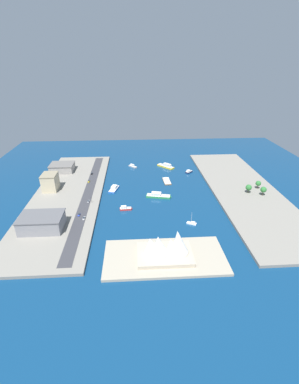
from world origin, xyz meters
TOP-DOWN VIEW (x-y plane):
  - ground_plane at (0.00, 0.00)m, footprint 440.00×440.00m
  - quay_west at (-94.68, 0.00)m, footprint 70.00×240.00m
  - quay_east at (94.68, 0.00)m, footprint 70.00×240.00m
  - peninsula_point at (4.00, 105.15)m, footprint 87.22×42.40m
  - road_strip at (73.56, 0.00)m, footprint 10.14×228.00m
  - ferry_green_doubledeck at (0.19, 8.76)m, footprint 27.05×12.19m
  - yacht_sleek_gray at (26.00, -80.82)m, footprint 11.60×12.31m
  - barge_flat_brown at (-13.72, -31.10)m, footprint 8.93×21.62m
  - tugboat_red at (33.76, 32.95)m, footprint 12.45×5.11m
  - patrol_launch_navy at (-45.55, -57.14)m, footprint 10.41×9.92m
  - sailboat_small_white at (-24.78, 61.82)m, footprint 9.19×6.43m
  - catamaran_blue at (47.08, -12.03)m, footprint 11.77×19.96m
  - ferry_yellow_fast at (-18.55, -77.66)m, footprint 21.90×22.16m
  - warehouse_low_gray at (101.51, 64.93)m, footprint 35.17×24.41m
  - office_block_beige at (114.56, -11.41)m, footprint 15.49×19.62m
  - carpark_squat_concrete at (114.93, -66.07)m, footprint 28.97×24.48m
  - taxi_yellow_cab at (76.86, -29.61)m, footprint 1.95×4.56m
  - sedan_silver at (70.43, 19.82)m, footprint 2.05×4.55m
  - suv_black at (76.65, -53.72)m, footprint 1.99×4.54m
  - hatchback_blue at (75.27, 45.27)m, footprint 1.93×4.42m
  - van_white at (69.82, 51.67)m, footprint 2.07×4.92m
  - traffic_light_waterfront at (66.95, 21.70)m, footprint 0.36×0.36m
  - opera_landmark at (3.92, 105.15)m, footprint 39.56×27.13m
  - park_tree_cluster at (-103.82, 9.20)m, footprint 20.66×22.55m

SIDE VIEW (x-z plane):
  - ground_plane at x=0.00m, z-range 0.00..0.00m
  - sailboat_small_white at x=-24.78m, z-range -4.81..6.69m
  - peninsula_point at x=4.00m, z-range 0.00..2.00m
  - barge_flat_brown at x=-13.72m, z-range -0.49..2.72m
  - quay_west at x=-94.68m, z-range 0.00..2.47m
  - quay_east at x=94.68m, z-range 0.00..2.47m
  - yacht_sleek_gray at x=26.00m, z-range -0.54..3.37m
  - patrol_launch_navy at x=-45.55m, z-range -0.39..3.28m
  - tugboat_red at x=33.76m, z-range -0.49..3.43m
  - catamaran_blue at x=47.08m, z-range -0.60..3.76m
  - ferry_green_doubledeck at x=0.19m, z-range -0.74..4.52m
  - ferry_yellow_fast at x=-18.55m, z-range -0.85..4.73m
  - road_strip at x=73.56m, z-range 2.47..2.62m
  - sedan_silver at x=70.43m, z-range 2.62..4.06m
  - suv_black at x=76.65m, z-range 2.61..4.10m
  - hatchback_blue at x=75.27m, z-range 2.60..4.26m
  - taxi_yellow_cab at x=76.86m, z-range 2.61..4.26m
  - van_white at x=69.82m, z-range 2.60..4.28m
  - traffic_light_waterfront at x=66.95m, z-range 3.57..10.07m
  - carpark_squat_concrete at x=114.93m, z-range 2.50..12.18m
  - warehouse_low_gray at x=101.51m, z-range 2.51..14.97m
  - park_tree_cluster at x=-103.82m, z-range 3.99..13.76m
  - opera_landmark at x=3.92m, z-range -0.99..21.06m
  - office_block_beige at x=114.56m, z-range 2.51..20.65m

